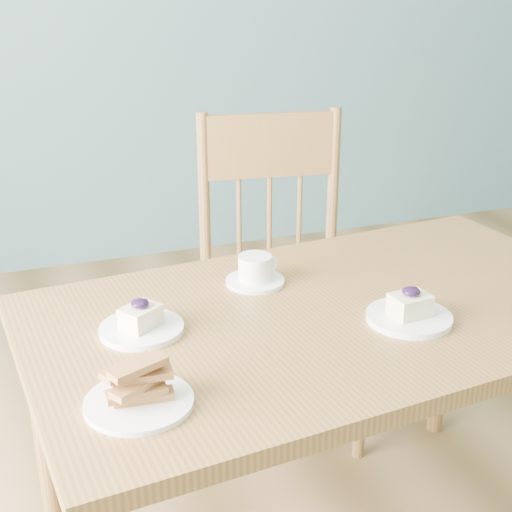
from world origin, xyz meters
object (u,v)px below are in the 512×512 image
cheesecake_plate_near (409,312)px  coffee_cup (256,272)px  biscotti_plate (138,391)px  cheesecake_plate_far (141,324)px  dining_table (334,336)px  dining_chair (280,279)px

cheesecake_plate_near → coffee_cup: size_ratio=1.30×
cheesecake_plate_near → biscotti_plate: (-0.61, -0.12, 0.01)m
cheesecake_plate_far → biscotti_plate: biscotti_plate is taller
dining_table → cheesecake_plate_near: bearing=-48.6°
dining_table → cheesecake_plate_far: (-0.43, 0.03, 0.09)m
cheesecake_plate_far → dining_table: bearing=-4.5°
cheesecake_plate_far → biscotti_plate: size_ratio=0.92×
dining_table → cheesecake_plate_far: cheesecake_plate_far is taller
cheesecake_plate_far → dining_chair: bearing=46.7°
dining_chair → coffee_cup: (-0.24, -0.43, 0.23)m
cheesecake_plate_near → cheesecake_plate_far: (-0.55, 0.15, -0.00)m
coffee_cup → biscotti_plate: bearing=-142.2°
cheesecake_plate_far → biscotti_plate: bearing=-102.5°
dining_table → cheesecake_plate_near: size_ratio=7.75×
cheesecake_plate_near → dining_table: bearing=136.9°
cheesecake_plate_far → coffee_cup: size_ratio=1.25×
biscotti_plate → dining_table: bearing=25.2°
cheesecake_plate_near → biscotti_plate: bearing=-169.0°
dining_table → cheesecake_plate_near: 0.19m
dining_table → coffee_cup: size_ratio=10.10×
cheesecake_plate_far → coffee_cup: (0.31, 0.15, 0.01)m
dining_table → biscotti_plate: size_ratio=7.46×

